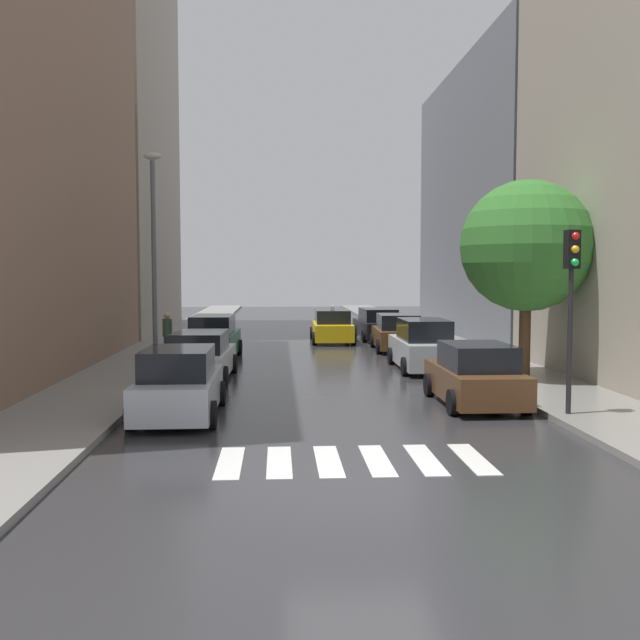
% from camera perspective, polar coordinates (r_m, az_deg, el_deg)
% --- Properties ---
extents(ground_plane, '(28.00, 72.00, 0.04)m').
position_cam_1_polar(ground_plane, '(35.52, -1.22, -1.77)').
color(ground_plane, '#2D2D30').
extents(sidewalk_left, '(3.00, 72.00, 0.15)m').
position_cam_1_polar(sidewalk_left, '(35.85, -11.66, -1.64)').
color(sidewalk_left, gray).
rests_on(sidewalk_left, ground).
extents(sidewalk_right, '(3.00, 72.00, 0.15)m').
position_cam_1_polar(sidewalk_right, '(36.35, 9.08, -1.54)').
color(sidewalk_right, gray).
rests_on(sidewalk_right, ground).
extents(crosswalk_stripes, '(4.95, 2.20, 0.01)m').
position_cam_1_polar(crosswalk_stripes, '(13.26, 2.65, -11.28)').
color(crosswalk_stripes, silver).
rests_on(crosswalk_stripes, ground).
extents(building_left_mid, '(6.00, 14.51, 25.60)m').
position_cam_1_polar(building_left_mid, '(43.97, -16.67, 15.96)').
color(building_left_mid, '#9E9384').
rests_on(building_left_mid, ground).
extents(building_right_mid, '(6.00, 18.16, 14.27)m').
position_cam_1_polar(building_right_mid, '(39.08, 15.22, 9.11)').
color(building_right_mid, slate).
rests_on(building_right_mid, ground).
extents(parked_car_left_nearest, '(1.99, 4.23, 1.68)m').
position_cam_1_polar(parked_car_left_nearest, '(17.24, -11.31, -5.17)').
color(parked_car_left_nearest, '#B2B7BF').
rests_on(parked_car_left_nearest, ground).
extents(parked_car_left_second, '(2.15, 4.73, 1.57)m').
position_cam_1_polar(parked_car_left_second, '(23.13, -9.60, -2.96)').
color(parked_car_left_second, silver).
rests_on(parked_car_left_second, ground).
extents(parked_car_left_third, '(2.11, 4.75, 1.78)m').
position_cam_1_polar(parked_car_left_third, '(28.42, -8.61, -1.52)').
color(parked_car_left_third, '#0C4C2D').
rests_on(parked_car_left_third, ground).
extents(parked_car_right_nearest, '(2.05, 4.06, 1.63)m').
position_cam_1_polar(parked_car_right_nearest, '(18.92, 12.44, -4.45)').
color(parked_car_right_nearest, brown).
rests_on(parked_car_right_nearest, ground).
extents(parked_car_right_second, '(2.02, 4.56, 1.82)m').
position_cam_1_polar(parked_car_right_second, '(25.36, 8.31, -2.12)').
color(parked_car_right_second, '#B2B7BF').
rests_on(parked_car_right_second, ground).
extents(parked_car_right_third, '(2.25, 4.14, 1.63)m').
position_cam_1_polar(parked_car_right_third, '(31.46, 6.26, -1.09)').
color(parked_car_right_third, brown).
rests_on(parked_car_right_third, ground).
extents(parked_car_right_fourth, '(2.23, 4.83, 1.61)m').
position_cam_1_polar(parked_car_right_fourth, '(36.61, 4.65, -0.39)').
color(parked_car_right_fourth, black).
rests_on(parked_car_right_fourth, ground).
extents(taxi_midroad, '(2.12, 4.66, 1.81)m').
position_cam_1_polar(taxi_midroad, '(35.10, 0.97, -0.55)').
color(taxi_midroad, yellow).
rests_on(taxi_midroad, ground).
extents(pedestrian_foreground, '(0.36, 0.36, 1.80)m').
position_cam_1_polar(pedestrian_foreground, '(27.81, -12.23, -1.11)').
color(pedestrian_foreground, navy).
rests_on(pedestrian_foreground, sidewalk_left).
extents(street_tree_right, '(4.11, 4.11, 6.20)m').
position_cam_1_polar(street_tree_right, '(23.10, 16.33, 5.73)').
color(street_tree_right, '#513823').
rests_on(street_tree_right, sidewalk_right).
extents(traffic_light_right_corner, '(0.30, 0.42, 4.30)m').
position_cam_1_polar(traffic_light_right_corner, '(17.40, 19.65, 3.04)').
color(traffic_light_right_corner, black).
rests_on(traffic_light_right_corner, sidewalk_right).
extents(lamp_post_left, '(0.60, 0.28, 7.34)m').
position_cam_1_polar(lamp_post_left, '(24.66, -13.27, 5.83)').
color(lamp_post_left, '#595B60').
rests_on(lamp_post_left, sidewalk_left).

